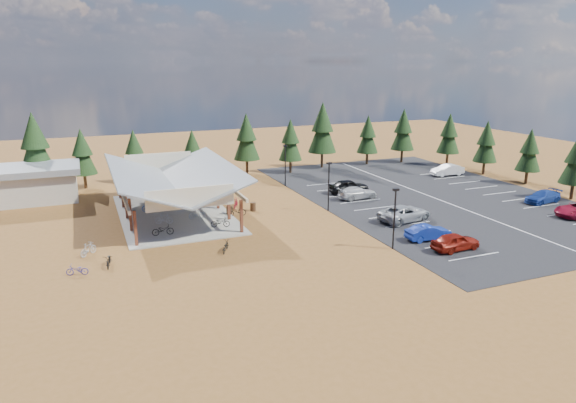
% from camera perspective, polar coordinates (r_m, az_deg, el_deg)
% --- Properties ---
extents(ground, '(140.00, 140.00, 0.00)m').
position_cam_1_polar(ground, '(49.67, 0.33, -2.28)').
color(ground, brown).
rests_on(ground, ground).
extents(asphalt_lot, '(27.00, 44.00, 0.04)m').
position_cam_1_polar(asphalt_lot, '(61.23, 15.44, 0.57)').
color(asphalt_lot, black).
rests_on(asphalt_lot, ground).
extents(concrete_pad, '(10.60, 18.60, 0.10)m').
position_cam_1_polar(concrete_pad, '(53.53, -12.53, -1.30)').
color(concrete_pad, gray).
rests_on(concrete_pad, ground).
extents(bike_pavilion, '(11.65, 19.40, 4.97)m').
position_cam_1_polar(bike_pavilion, '(52.60, -12.76, 2.65)').
color(bike_pavilion, '#502816').
rests_on(bike_pavilion, concrete_pad).
extents(outbuilding, '(11.00, 7.00, 3.90)m').
position_cam_1_polar(outbuilding, '(63.39, -26.95, 1.81)').
color(outbuilding, '#ADA593').
rests_on(outbuilding, ground).
extents(lamp_post_0, '(0.50, 0.25, 5.14)m').
position_cam_1_polar(lamp_post_0, '(42.63, 11.76, -1.42)').
color(lamp_post_0, black).
rests_on(lamp_post_0, ground).
extents(lamp_post_1, '(0.50, 0.25, 5.14)m').
position_cam_1_polar(lamp_post_1, '(52.64, 4.55, 2.04)').
color(lamp_post_1, black).
rests_on(lamp_post_1, ground).
extents(lamp_post_2, '(0.50, 0.25, 5.14)m').
position_cam_1_polar(lamp_post_2, '(63.35, -0.31, 4.36)').
color(lamp_post_2, black).
rests_on(lamp_post_2, ground).
extents(trash_bin_0, '(0.60, 0.60, 0.90)m').
position_cam_1_polar(trash_bin_0, '(52.17, -6.54, -1.00)').
color(trash_bin_0, '#3F2816').
rests_on(trash_bin_0, ground).
extents(trash_bin_1, '(0.60, 0.60, 0.90)m').
position_cam_1_polar(trash_bin_1, '(53.33, -3.91, -0.57)').
color(trash_bin_1, '#3F2816').
rests_on(trash_bin_1, ground).
extents(pine_0, '(4.07, 4.07, 9.49)m').
position_cam_1_polar(pine_0, '(66.50, -26.31, 5.76)').
color(pine_0, '#382314').
rests_on(pine_0, ground).
extents(pine_1, '(3.14, 3.14, 7.32)m').
position_cam_1_polar(pine_1, '(66.81, -21.90, 5.12)').
color(pine_1, '#382314').
rests_on(pine_1, ground).
extents(pine_2, '(2.93, 2.93, 6.83)m').
position_cam_1_polar(pine_2, '(67.63, -16.72, 5.43)').
color(pine_2, '#382314').
rests_on(pine_2, ground).
extents(pine_3, '(2.86, 2.86, 6.66)m').
position_cam_1_polar(pine_3, '(67.12, -10.56, 5.66)').
color(pine_3, '#382314').
rests_on(pine_3, ground).
extents(pine_4, '(3.57, 3.57, 8.33)m').
position_cam_1_polar(pine_4, '(70.41, -4.64, 7.15)').
color(pine_4, '#382314').
rests_on(pine_4, ground).
extents(pine_5, '(3.21, 3.21, 7.49)m').
position_cam_1_polar(pine_5, '(70.90, 0.27, 6.84)').
color(pine_5, '#382314').
rests_on(pine_5, ground).
extents(pine_6, '(4.08, 4.08, 9.49)m').
position_cam_1_polar(pine_6, '(74.46, 3.85, 8.17)').
color(pine_6, '#382314').
rests_on(pine_6, ground).
extents(pine_7, '(3.17, 3.17, 7.39)m').
position_cam_1_polar(pine_7, '(77.85, 8.86, 7.37)').
color(pine_7, '#382314').
rests_on(pine_7, ground).
extents(pine_8, '(3.52, 3.52, 8.21)m').
position_cam_1_polar(pine_8, '(80.37, 12.68, 7.79)').
color(pine_8, '#382314').
rests_on(pine_8, ground).
extents(pine_11, '(3.01, 3.01, 7.02)m').
position_cam_1_polar(pine_11, '(71.13, 25.26, 5.17)').
color(pine_11, '#382314').
rests_on(pine_11, ground).
extents(pine_12, '(3.17, 3.17, 7.38)m').
position_cam_1_polar(pine_12, '(74.85, 21.17, 6.21)').
color(pine_12, '#382314').
rests_on(pine_12, ground).
extents(pine_13, '(3.31, 3.31, 7.72)m').
position_cam_1_polar(pine_13, '(79.92, 17.46, 7.20)').
color(pine_13, '#382314').
rests_on(pine_13, ground).
extents(bike_0, '(1.94, 0.79, 1.00)m').
position_cam_1_polar(bike_0, '(46.81, -13.74, -3.08)').
color(bike_0, black).
rests_on(bike_0, concrete_pad).
extents(bike_1, '(1.74, 0.95, 1.01)m').
position_cam_1_polar(bike_1, '(50.01, -13.63, -1.88)').
color(bike_1, '#A1A3A9').
rests_on(bike_1, concrete_pad).
extents(bike_2, '(1.96, 0.93, 0.99)m').
position_cam_1_polar(bike_2, '(54.72, -15.02, -0.50)').
color(bike_2, navy).
rests_on(bike_2, concrete_pad).
extents(bike_3, '(1.70, 0.51, 1.01)m').
position_cam_1_polar(bike_3, '(60.54, -15.38, 0.99)').
color(bike_3, maroon).
rests_on(bike_3, concrete_pad).
extents(bike_4, '(1.86, 1.01, 0.93)m').
position_cam_1_polar(bike_4, '(48.11, -7.54, -2.30)').
color(bike_4, black).
rests_on(bike_4, concrete_pad).
extents(bike_5, '(1.67, 0.49, 1.00)m').
position_cam_1_polar(bike_5, '(51.02, -10.07, -1.34)').
color(bike_5, '#9B9EA3').
rests_on(bike_5, concrete_pad).
extents(bike_6, '(1.80, 0.95, 0.90)m').
position_cam_1_polar(bike_6, '(55.63, -11.49, -0.07)').
color(bike_6, navy).
rests_on(bike_6, concrete_pad).
extents(bike_7, '(1.69, 0.78, 0.98)m').
position_cam_1_polar(bike_7, '(58.12, -10.43, 0.68)').
color(bike_7, maroon).
rests_on(bike_7, concrete_pad).
extents(bike_8, '(0.94, 1.96, 0.99)m').
position_cam_1_polar(bike_8, '(41.28, -19.28, -6.18)').
color(bike_8, black).
rests_on(bike_8, ground).
extents(bike_9, '(1.56, 1.63, 1.06)m').
position_cam_1_polar(bike_9, '(44.12, -21.31, -4.95)').
color(bike_9, '#92979A').
rests_on(bike_9, ground).
extents(bike_10, '(1.65, 0.92, 0.82)m').
position_cam_1_polar(bike_10, '(40.49, -22.39, -7.04)').
color(bike_10, navy).
rests_on(bike_10, ground).
extents(bike_12, '(1.37, 1.87, 0.94)m').
position_cam_1_polar(bike_12, '(42.22, -6.97, -4.95)').
color(bike_12, black).
rests_on(bike_12, ground).
extents(bike_15, '(1.27, 1.78, 1.06)m').
position_cam_1_polar(bike_15, '(54.54, -5.82, -0.17)').
color(bike_15, maroon).
rests_on(bike_15, ground).
extents(bike_16, '(1.92, 0.69, 1.01)m').
position_cam_1_polar(bike_16, '(51.60, -5.70, -1.10)').
color(bike_16, black).
rests_on(bike_16, ground).
extents(car_0, '(4.31, 1.94, 1.44)m').
position_cam_1_polar(car_0, '(44.30, 18.11, -4.25)').
color(car_0, maroon).
rests_on(car_0, asphalt_lot).
extents(car_1, '(4.12, 1.66, 1.33)m').
position_cam_1_polar(car_1, '(46.10, 15.33, -3.33)').
color(car_1, '#142D98').
rests_on(car_1, asphalt_lot).
extents(car_2, '(5.89, 3.47, 1.54)m').
position_cam_1_polar(car_2, '(50.94, 12.85, -1.27)').
color(car_2, '#969A9E').
rests_on(car_2, asphalt_lot).
extents(car_3, '(4.71, 2.13, 1.34)m').
position_cam_1_polar(car_3, '(58.32, 7.73, 0.97)').
color(car_3, '#B6B6B6').
rests_on(car_3, asphalt_lot).
extents(car_4, '(4.80, 2.09, 1.61)m').
position_cam_1_polar(car_4, '(60.66, 6.77, 1.69)').
color(car_4, black).
rests_on(car_4, asphalt_lot).
extents(car_7, '(4.77, 2.44, 1.32)m').
position_cam_1_polar(car_7, '(62.71, 26.46, 0.49)').
color(car_7, navy).
rests_on(car_7, asphalt_lot).
extents(car_9, '(4.61, 1.71, 1.51)m').
position_cam_1_polar(car_9, '(72.94, 17.28, 3.37)').
color(car_9, silver).
rests_on(car_9, asphalt_lot).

